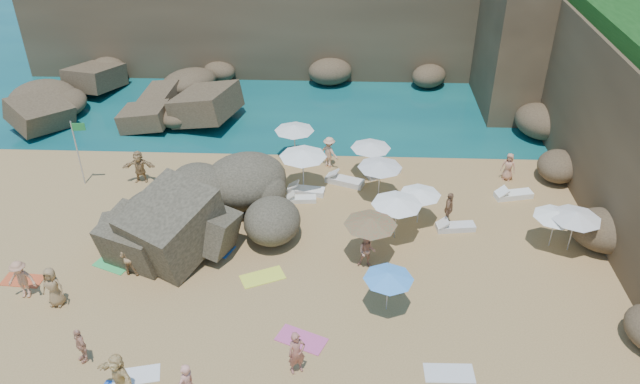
{
  "coord_description": "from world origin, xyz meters",
  "views": [
    {
      "loc": [
        2.99,
        -21.35,
        17.66
      ],
      "look_at": [
        2.0,
        3.0,
        2.0
      ],
      "focal_mm": 35.0,
      "sensor_mm": 36.0,
      "label": 1
    }
  ],
  "objects_px": {
    "person_stand_2": "(329,152)",
    "person_stand_4": "(509,167)",
    "lounger_0": "(301,199)",
    "flag_pole": "(78,145)",
    "person_stand_3": "(449,209)",
    "person_stand_5": "(139,166)",
    "rock_outcrop": "(206,225)",
    "parasol_2": "(380,164)",
    "parasol_1": "(303,153)",
    "parasol_0": "(294,128)",
    "person_stand_1": "(128,256)"
  },
  "relations": [
    {
      "from": "parasol_1",
      "to": "lounger_0",
      "type": "bearing_deg",
      "value": -92.73
    },
    {
      "from": "parasol_1",
      "to": "person_stand_4",
      "type": "relative_size",
      "value": 1.58
    },
    {
      "from": "person_stand_2",
      "to": "person_stand_5",
      "type": "bearing_deg",
      "value": 48.89
    },
    {
      "from": "flag_pole",
      "to": "parasol_2",
      "type": "height_order",
      "value": "flag_pole"
    },
    {
      "from": "parasol_0",
      "to": "lounger_0",
      "type": "height_order",
      "value": "parasol_0"
    },
    {
      "from": "person_stand_2",
      "to": "person_stand_5",
      "type": "xyz_separation_m",
      "value": [
        -10.05,
        -2.01,
        0.02
      ]
    },
    {
      "from": "lounger_0",
      "to": "person_stand_2",
      "type": "bearing_deg",
      "value": 64.86
    },
    {
      "from": "flag_pole",
      "to": "parasol_2",
      "type": "relative_size",
      "value": 1.63
    },
    {
      "from": "parasol_2",
      "to": "lounger_0",
      "type": "relative_size",
      "value": 1.46
    },
    {
      "from": "lounger_0",
      "to": "person_stand_4",
      "type": "relative_size",
      "value": 1.0
    },
    {
      "from": "person_stand_2",
      "to": "person_stand_4",
      "type": "relative_size",
      "value": 1.15
    },
    {
      "from": "rock_outcrop",
      "to": "parasol_2",
      "type": "relative_size",
      "value": 3.53
    },
    {
      "from": "flag_pole",
      "to": "person_stand_1",
      "type": "bearing_deg",
      "value": -57.57
    },
    {
      "from": "parasol_1",
      "to": "parasol_2",
      "type": "bearing_deg",
      "value": -9.77
    },
    {
      "from": "rock_outcrop",
      "to": "person_stand_3",
      "type": "xyz_separation_m",
      "value": [
        11.68,
        0.57,
        0.88
      ]
    },
    {
      "from": "flag_pole",
      "to": "parasol_1",
      "type": "relative_size",
      "value": 1.5
    },
    {
      "from": "flag_pole",
      "to": "parasol_1",
      "type": "distance_m",
      "value": 11.62
    },
    {
      "from": "rock_outcrop",
      "to": "parasol_0",
      "type": "bearing_deg",
      "value": 60.32
    },
    {
      "from": "parasol_2",
      "to": "person_stand_5",
      "type": "xyz_separation_m",
      "value": [
        -12.68,
        1.08,
        -1.05
      ]
    },
    {
      "from": "person_stand_3",
      "to": "person_stand_5",
      "type": "height_order",
      "value": "person_stand_5"
    },
    {
      "from": "rock_outcrop",
      "to": "parasol_2",
      "type": "bearing_deg",
      "value": 18.48
    },
    {
      "from": "person_stand_3",
      "to": "rock_outcrop",
      "type": "bearing_deg",
      "value": 112.16
    },
    {
      "from": "lounger_0",
      "to": "flag_pole",
      "type": "bearing_deg",
      "value": 169.06
    },
    {
      "from": "person_stand_3",
      "to": "person_stand_4",
      "type": "bearing_deg",
      "value": -21.67
    },
    {
      "from": "rock_outcrop",
      "to": "parasol_2",
      "type": "height_order",
      "value": "parasol_2"
    },
    {
      "from": "parasol_0",
      "to": "person_stand_3",
      "type": "distance_m",
      "value": 10.02
    },
    {
      "from": "parasol_0",
      "to": "person_stand_4",
      "type": "distance_m",
      "value": 11.82
    },
    {
      "from": "lounger_0",
      "to": "person_stand_4",
      "type": "xyz_separation_m",
      "value": [
        10.99,
        2.61,
        0.66
      ]
    },
    {
      "from": "parasol_2",
      "to": "parasol_1",
      "type": "bearing_deg",
      "value": 170.23
    },
    {
      "from": "parasol_2",
      "to": "person_stand_2",
      "type": "height_order",
      "value": "parasol_2"
    },
    {
      "from": "flag_pole",
      "to": "person_stand_3",
      "type": "distance_m",
      "value": 19.07
    },
    {
      "from": "person_stand_1",
      "to": "person_stand_2",
      "type": "distance_m",
      "value": 12.68
    },
    {
      "from": "person_stand_3",
      "to": "person_stand_5",
      "type": "distance_m",
      "value": 16.27
    },
    {
      "from": "rock_outcrop",
      "to": "parasol_1",
      "type": "relative_size",
      "value": 3.24
    },
    {
      "from": "person_stand_2",
      "to": "person_stand_4",
      "type": "distance_m",
      "value": 9.7
    },
    {
      "from": "rock_outcrop",
      "to": "person_stand_5",
      "type": "distance_m",
      "value": 5.84
    },
    {
      "from": "person_stand_2",
      "to": "person_stand_5",
      "type": "height_order",
      "value": "person_stand_5"
    },
    {
      "from": "person_stand_1",
      "to": "person_stand_3",
      "type": "relative_size",
      "value": 1.06
    },
    {
      "from": "rock_outcrop",
      "to": "person_stand_2",
      "type": "distance_m",
      "value": 8.32
    },
    {
      "from": "rock_outcrop",
      "to": "lounger_0",
      "type": "relative_size",
      "value": 5.14
    },
    {
      "from": "flag_pole",
      "to": "lounger_0",
      "type": "relative_size",
      "value": 2.38
    },
    {
      "from": "rock_outcrop",
      "to": "flag_pole",
      "type": "xyz_separation_m",
      "value": [
        -7.11,
        3.53,
        2.35
      ]
    },
    {
      "from": "person_stand_2",
      "to": "parasol_0",
      "type": "bearing_deg",
      "value": 15.3
    },
    {
      "from": "person_stand_2",
      "to": "flag_pole",
      "type": "bearing_deg",
      "value": 48.03
    },
    {
      "from": "rock_outcrop",
      "to": "person_stand_1",
      "type": "height_order",
      "value": "person_stand_1"
    },
    {
      "from": "parasol_1",
      "to": "person_stand_2",
      "type": "distance_m",
      "value": 3.01
    },
    {
      "from": "parasol_0",
      "to": "parasol_2",
      "type": "bearing_deg",
      "value": -40.24
    },
    {
      "from": "person_stand_3",
      "to": "parasol_0",
      "type": "bearing_deg",
      "value": 71.32
    },
    {
      "from": "rock_outcrop",
      "to": "person_stand_2",
      "type": "xyz_separation_m",
      "value": [
        5.8,
        5.91,
        0.89
      ]
    },
    {
      "from": "flag_pole",
      "to": "parasol_2",
      "type": "bearing_deg",
      "value": -2.61
    }
  ]
}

